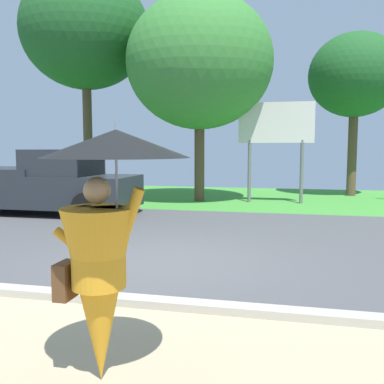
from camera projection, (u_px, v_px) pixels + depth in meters
The scene contains 7 objects.
ground_plane at pixel (198, 232), 10.19m from camera, with size 40.00×22.00×0.20m.
monk_pedestrian at pixel (104, 242), 3.47m from camera, with size 1.17×1.17×2.13m.
pickup_truck at pixel (49, 184), 12.67m from camera, with size 5.20×2.28×1.88m.
roadside_billboard at pixel (276, 130), 15.00m from camera, with size 2.60×0.12×3.50m.
tree_left_far at pixel (355, 76), 17.01m from camera, with size 3.61×3.61×6.42m.
tree_center_back at pixel (200, 62), 15.27m from camera, with size 5.19×5.19×7.30m.
tree_right_mid at pixel (85, 31), 16.91m from camera, with size 4.99×4.99×8.77m.
Camera 1 is at (2.08, -6.87, 1.93)m, focal length 40.45 mm.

